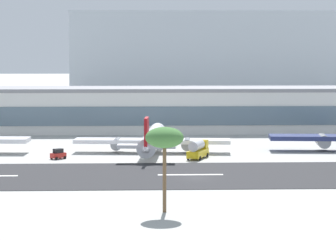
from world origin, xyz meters
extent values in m
plane|color=#A8A8A3|center=(0.00, 0.00, 0.00)|extent=(1400.00, 1400.00, 0.00)
cube|color=#262628|center=(0.00, 3.70, 0.04)|extent=(800.00, 32.72, 0.08)
cube|color=white|center=(-0.76, 3.70, 0.09)|extent=(12.00, 1.20, 0.01)
cube|color=silver|center=(-8.53, 88.13, 5.73)|extent=(194.02, 21.48, 11.46)
cube|color=slate|center=(-8.53, 77.24, 5.16)|extent=(188.20, 0.30, 5.16)
cube|color=gray|center=(-8.53, 88.13, 11.96)|extent=(195.96, 21.69, 1.00)
cube|color=#A8B2BC|center=(24.70, 198.06, 19.31)|extent=(122.24, 35.00, 38.63)
cylinder|color=white|center=(-6.96, 38.73, 3.02)|extent=(7.36, 39.17, 3.90)
sphere|color=white|center=(-5.22, 58.14, 3.02)|extent=(3.70, 3.70, 3.70)
cone|color=white|center=(-8.70, 19.32, 3.02)|extent=(4.12, 7.30, 3.51)
cube|color=white|center=(-7.03, 37.96, 2.63)|extent=(35.27, 8.94, 0.86)
cylinder|color=gray|center=(0.79, 37.26, 1.95)|extent=(3.01, 5.66, 2.53)
cylinder|color=gray|center=(-14.85, 38.66, 1.95)|extent=(3.01, 5.66, 2.53)
cube|color=white|center=(-8.56, 20.88, 3.41)|extent=(12.10, 4.26, 0.69)
cube|color=red|center=(-8.56, 20.88, 6.14)|extent=(1.09, 5.30, 6.24)
cylinder|color=black|center=(-7.13, 36.79, 0.54)|extent=(0.70, 0.70, 1.07)
cylinder|color=gray|center=(31.92, 39.72, 2.27)|extent=(3.51, 6.59, 2.95)
cube|color=#B2231E|center=(-27.09, 27.68, 0.80)|extent=(3.43, 3.36, 1.00)
cube|color=black|center=(-27.09, 27.68, 1.75)|extent=(2.28, 2.25, 0.90)
cylinder|color=black|center=(-25.72, 27.86, 0.30)|extent=(0.63, 0.61, 0.60)
cylinder|color=black|center=(-26.82, 29.03, 0.30)|extent=(0.63, 0.61, 0.60)
cylinder|color=black|center=(-27.36, 26.33, 0.30)|extent=(0.63, 0.61, 0.60)
cylinder|color=black|center=(-28.45, 27.50, 0.30)|extent=(0.63, 0.61, 0.60)
cube|color=gold|center=(2.40, 27.33, 1.15)|extent=(5.33, 8.88, 1.40)
cylinder|color=silver|center=(2.06, 26.37, 2.90)|extent=(3.94, 6.15, 2.10)
cube|color=gold|center=(3.50, 30.37, 2.75)|extent=(2.94, 2.73, 1.80)
cylinder|color=black|center=(4.64, 29.68, 0.45)|extent=(0.57, 0.94, 0.90)
cylinder|color=black|center=(2.19, 30.57, 0.45)|extent=(0.57, 0.94, 0.90)
cylinder|color=black|center=(2.61, 24.09, 0.45)|extent=(0.57, 0.94, 0.90)
cylinder|color=black|center=(0.17, 24.97, 0.45)|extent=(0.57, 0.94, 0.90)
cylinder|color=brown|center=(-6.82, -31.36, 5.30)|extent=(0.53, 0.53, 10.61)
ellipsoid|color=#427538|center=(-6.82, -31.36, 10.61)|extent=(5.41, 5.41, 2.97)
camera|label=1|loc=(-11.08, -147.23, 22.66)|focal=89.06mm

